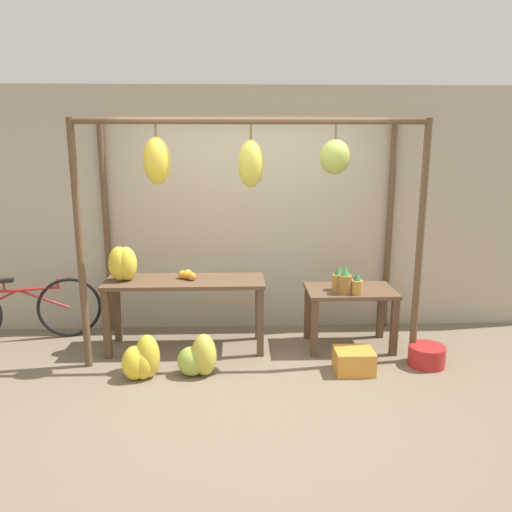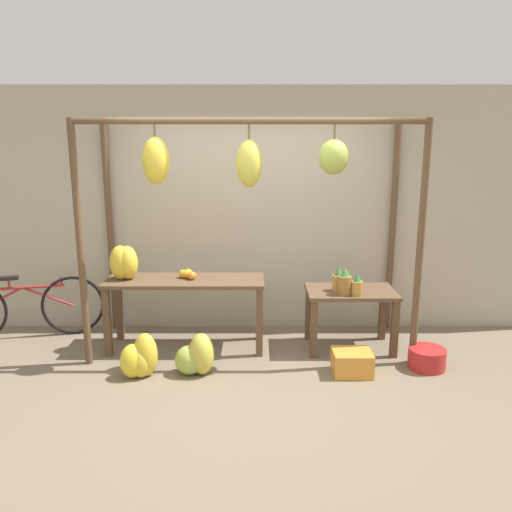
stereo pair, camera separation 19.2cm
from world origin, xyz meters
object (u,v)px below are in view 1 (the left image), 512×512
at_px(banana_pile_on_table, 123,264).
at_px(blue_bucket, 427,356).
at_px(pineapple_cluster, 346,282).
at_px(fruit_crate_white, 354,361).
at_px(banana_pile_ground_left, 142,361).
at_px(orange_pile, 187,275).
at_px(parked_bicycle, 19,310).
at_px(banana_pile_ground_right, 199,357).

distance_m(banana_pile_on_table, blue_bucket, 3.23).
bearing_deg(pineapple_cluster, banana_pile_on_table, 176.65).
bearing_deg(blue_bucket, fruit_crate_white, -170.91).
relative_size(banana_pile_on_table, pineapple_cluster, 1.23).
relative_size(banana_pile_ground_left, blue_bucket, 1.18).
xyz_separation_m(orange_pile, parked_bicycle, (-1.88, 0.22, -0.45)).
bearing_deg(fruit_crate_white, blue_bucket, 9.09).
bearing_deg(pineapple_cluster, parked_bicycle, 173.57).
distance_m(orange_pile, pineapple_cluster, 1.67).
bearing_deg(blue_bucket, banana_pile_ground_right, -176.70).
bearing_deg(banana_pile_ground_right, fruit_crate_white, 0.32).
bearing_deg(banana_pile_ground_left, banana_pile_on_table, 112.37).
distance_m(pineapple_cluster, fruit_crate_white, 0.83).
bearing_deg(blue_bucket, parked_bicycle, 169.69).
xyz_separation_m(banana_pile_on_table, pineapple_cluster, (2.31, -0.14, -0.18)).
height_order(banana_pile_on_table, parked_bicycle, banana_pile_on_table).
relative_size(fruit_crate_white, blue_bucket, 1.02).
distance_m(banana_pile_ground_left, fruit_crate_white, 2.03).
xyz_separation_m(banana_pile_ground_right, fruit_crate_white, (1.50, 0.01, -0.06)).
relative_size(orange_pile, pineapple_cluster, 0.68).
xyz_separation_m(fruit_crate_white, parked_bicycle, (-3.54, 0.90, 0.25)).
xyz_separation_m(fruit_crate_white, blue_bucket, (0.76, 0.12, -0.01)).
distance_m(banana_pile_on_table, orange_pile, 0.67).
height_order(pineapple_cluster, parked_bicycle, pineapple_cluster).
bearing_deg(banana_pile_on_table, banana_pile_ground_right, -38.58).
bearing_deg(blue_bucket, banana_pile_ground_left, -176.44).
xyz_separation_m(pineapple_cluster, banana_pile_ground_right, (-1.50, -0.51, -0.59)).
bearing_deg(banana_pile_on_table, fruit_crate_white, -15.50).
xyz_separation_m(pineapple_cluster, blue_bucket, (0.76, -0.38, -0.67)).
bearing_deg(orange_pile, banana_pile_ground_right, -76.92).
relative_size(pineapple_cluster, parked_bicycle, 0.18).
bearing_deg(pineapple_cluster, fruit_crate_white, -90.29).
height_order(orange_pile, pineapple_cluster, pineapple_cluster).
distance_m(orange_pile, banana_pile_ground_right, 0.95).
bearing_deg(parked_bicycle, banana_pile_ground_left, -32.24).
bearing_deg(pineapple_cluster, orange_pile, 173.94).
bearing_deg(fruit_crate_white, parked_bicycle, 165.67).
bearing_deg(banana_pile_ground_right, parked_bicycle, 155.94).
relative_size(banana_pile_on_table, orange_pile, 1.80).
height_order(banana_pile_ground_right, parked_bicycle, parked_bicycle).
height_order(banana_pile_ground_left, banana_pile_ground_right, banana_pile_ground_left).
bearing_deg(banana_pile_ground_right, orange_pile, 103.08).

